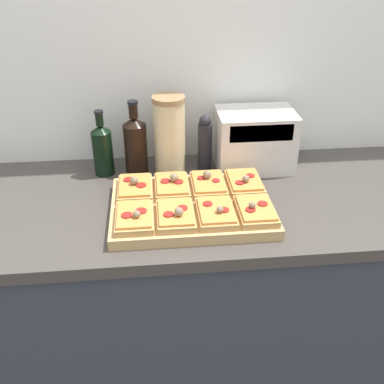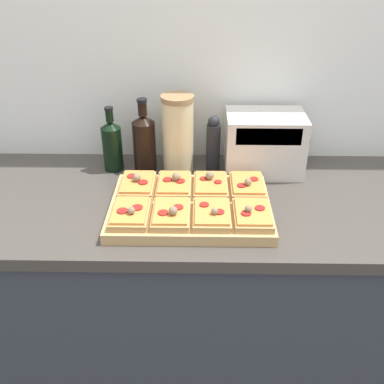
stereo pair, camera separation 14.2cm
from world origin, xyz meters
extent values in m
cube|color=silver|center=(0.00, 0.68, 1.25)|extent=(6.00, 0.06, 2.50)
cube|color=#333842|center=(0.00, 0.32, 0.43)|extent=(2.60, 0.64, 0.86)
cube|color=#423D38|center=(0.00, 0.32, 0.88)|extent=(2.63, 0.67, 0.04)
cube|color=tan|center=(0.00, 0.23, 0.92)|extent=(0.50, 0.36, 0.04)
cube|color=tan|center=(-0.18, 0.32, 0.94)|extent=(0.11, 0.16, 0.02)
cube|color=#D6843D|center=(-0.18, 0.32, 0.96)|extent=(0.10, 0.15, 0.01)
cylinder|color=maroon|center=(-0.20, 0.35, 0.96)|extent=(0.03, 0.03, 0.00)
cylinder|color=maroon|center=(-0.15, 0.31, 0.96)|extent=(0.03, 0.03, 0.00)
sphere|color=#7F6B51|center=(-0.18, 0.32, 0.97)|extent=(0.03, 0.03, 0.03)
cube|color=tan|center=(-0.06, 0.32, 0.94)|extent=(0.11, 0.16, 0.02)
cube|color=#D6843D|center=(-0.06, 0.32, 0.96)|extent=(0.10, 0.15, 0.01)
cylinder|color=maroon|center=(-0.08, 0.32, 0.96)|extent=(0.03, 0.03, 0.00)
cylinder|color=maroon|center=(-0.03, 0.32, 0.96)|extent=(0.03, 0.03, 0.00)
sphere|color=#7F6B51|center=(-0.05, 0.32, 0.97)|extent=(0.03, 0.03, 0.03)
cube|color=tan|center=(0.06, 0.32, 0.94)|extent=(0.11, 0.16, 0.02)
cube|color=#D6843D|center=(0.06, 0.32, 0.96)|extent=(0.10, 0.15, 0.01)
cylinder|color=maroon|center=(0.04, 0.33, 0.96)|extent=(0.02, 0.02, 0.00)
cylinder|color=maroon|center=(0.09, 0.31, 0.96)|extent=(0.02, 0.02, 0.00)
sphere|color=#7F6B51|center=(0.06, 0.33, 0.97)|extent=(0.03, 0.03, 0.03)
cube|color=tan|center=(0.19, 0.32, 0.94)|extent=(0.11, 0.16, 0.02)
cube|color=#D6843D|center=(0.19, 0.32, 0.96)|extent=(0.10, 0.15, 0.01)
cylinder|color=maroon|center=(0.16, 0.29, 0.96)|extent=(0.03, 0.03, 0.00)
cylinder|color=maroon|center=(0.21, 0.33, 0.96)|extent=(0.03, 0.03, 0.00)
sphere|color=#7F6B51|center=(0.18, 0.30, 0.97)|extent=(0.02, 0.02, 0.02)
cube|color=tan|center=(-0.18, 0.15, 0.94)|extent=(0.11, 0.16, 0.02)
cube|color=#D6843D|center=(-0.18, 0.15, 0.96)|extent=(0.10, 0.15, 0.01)
cylinder|color=maroon|center=(-0.20, 0.13, 0.96)|extent=(0.03, 0.03, 0.00)
cylinder|color=maroon|center=(-0.16, 0.15, 0.96)|extent=(0.03, 0.03, 0.00)
sphere|color=#7F6B51|center=(-0.17, 0.12, 0.97)|extent=(0.02, 0.02, 0.02)
cube|color=tan|center=(-0.06, 0.15, 0.94)|extent=(0.11, 0.16, 0.02)
cube|color=#D6843D|center=(-0.06, 0.15, 0.96)|extent=(0.10, 0.15, 0.01)
cylinder|color=maroon|center=(-0.08, 0.13, 0.96)|extent=(0.03, 0.03, 0.00)
cylinder|color=maroon|center=(-0.03, 0.16, 0.96)|extent=(0.03, 0.03, 0.00)
sphere|color=#7F6B51|center=(-0.05, 0.12, 0.97)|extent=(0.03, 0.03, 0.03)
cube|color=tan|center=(0.06, 0.15, 0.94)|extent=(0.11, 0.16, 0.02)
cube|color=#D6843D|center=(0.06, 0.15, 0.96)|extent=(0.10, 0.15, 0.01)
cylinder|color=maroon|center=(0.04, 0.17, 0.96)|extent=(0.03, 0.03, 0.00)
cylinder|color=maroon|center=(0.09, 0.13, 0.96)|extent=(0.03, 0.03, 0.00)
sphere|color=#7F6B51|center=(0.07, 0.13, 0.97)|extent=(0.02, 0.02, 0.02)
cube|color=tan|center=(0.19, 0.15, 0.94)|extent=(0.11, 0.16, 0.02)
cube|color=#D6843D|center=(0.19, 0.15, 0.96)|extent=(0.10, 0.15, 0.01)
cylinder|color=maroon|center=(0.16, 0.13, 0.96)|extent=(0.03, 0.03, 0.00)
cylinder|color=maroon|center=(0.21, 0.16, 0.96)|extent=(0.03, 0.03, 0.00)
sphere|color=#7F6B51|center=(0.17, 0.14, 0.97)|extent=(0.02, 0.02, 0.02)
cylinder|color=black|center=(-0.29, 0.52, 0.98)|extent=(0.07, 0.07, 0.16)
cone|color=black|center=(-0.29, 0.52, 1.07)|extent=(0.07, 0.07, 0.02)
cylinder|color=black|center=(-0.29, 0.52, 1.11)|extent=(0.03, 0.03, 0.04)
cylinder|color=black|center=(-0.29, 0.52, 1.13)|extent=(0.03, 0.03, 0.01)
cylinder|color=black|center=(-0.17, 0.52, 0.99)|extent=(0.08, 0.08, 0.18)
cone|color=black|center=(-0.17, 0.52, 1.10)|extent=(0.08, 0.08, 0.03)
cylinder|color=black|center=(-0.17, 0.52, 1.13)|extent=(0.03, 0.03, 0.05)
cylinder|color=black|center=(-0.17, 0.52, 1.16)|extent=(0.04, 0.04, 0.01)
cylinder|color=beige|center=(-0.05, 0.52, 1.03)|extent=(0.11, 0.11, 0.27)
cylinder|color=#937047|center=(-0.05, 0.52, 1.17)|extent=(0.12, 0.12, 0.02)
cylinder|color=black|center=(0.08, 0.52, 0.99)|extent=(0.05, 0.05, 0.18)
sphere|color=black|center=(0.08, 0.52, 1.09)|extent=(0.04, 0.04, 0.04)
cube|color=beige|center=(0.26, 0.52, 1.01)|extent=(0.28, 0.19, 0.22)
cube|color=black|center=(0.26, 0.43, 1.07)|extent=(0.22, 0.01, 0.06)
cube|color=black|center=(0.41, 0.52, 1.02)|extent=(0.02, 0.02, 0.02)
camera|label=1|loc=(-0.12, -0.95, 1.68)|focal=42.00mm
camera|label=2|loc=(0.03, -0.96, 1.68)|focal=42.00mm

